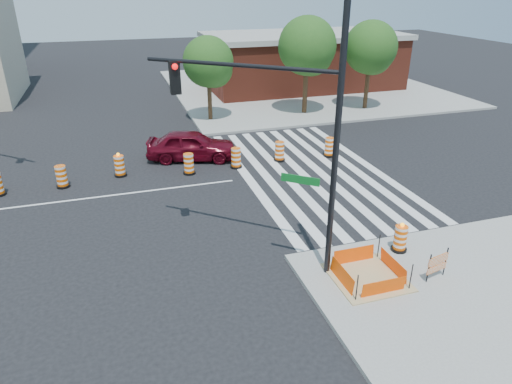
{
  "coord_description": "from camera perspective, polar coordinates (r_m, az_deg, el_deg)",
  "views": [
    {
      "loc": [
        2.14,
        -19.22,
        8.61
      ],
      "look_at": [
        6.78,
        -4.43,
        1.4
      ],
      "focal_mm": 32.0,
      "sensor_mm": 36.0,
      "label": 1
    }
  ],
  "objects": [
    {
      "name": "tree_north_e",
      "position": [
        34.08,
        14.14,
        16.78
      ],
      "size": [
        3.66,
        3.66,
        6.23
      ],
      "color": "#382314",
      "rests_on": "ground"
    },
    {
      "name": "tree_north_c",
      "position": [
        30.44,
        -5.93,
        15.55
      ],
      "size": [
        3.25,
        3.24,
        5.51
      ],
      "color": "#382314",
      "rests_on": "ground"
    },
    {
      "name": "lane_centerline",
      "position": [
        21.16,
        -21.63,
        -0.91
      ],
      "size": [
        14.0,
        0.12,
        0.01
      ],
      "primitive_type": "cube",
      "color": "silver",
      "rests_on": "ground"
    },
    {
      "name": "median_drum_6",
      "position": [
        22.42,
        -8.39,
        3.42
      ],
      "size": [
        0.6,
        0.6,
        1.02
      ],
      "color": "black",
      "rests_on": "ground"
    },
    {
      "name": "brick_storefront",
      "position": [
        40.94,
        5.81,
        15.99
      ],
      "size": [
        16.5,
        8.5,
        4.6
      ],
      "color": "maroon",
      "rests_on": "ground"
    },
    {
      "name": "tree_north_d",
      "position": [
        32.05,
        6.45,
        17.31
      ],
      "size": [
        3.88,
        3.88,
        6.6
      ],
      "color": "#382314",
      "rests_on": "ground"
    },
    {
      "name": "median_drum_9",
      "position": [
        24.8,
        9.15,
        5.49
      ],
      "size": [
        0.6,
        0.6,
        1.02
      ],
      "color": "black",
      "rests_on": "ground"
    },
    {
      "name": "barricade",
      "position": [
        15.26,
        21.74,
        -8.31
      ],
      "size": [
        0.83,
        0.22,
        0.99
      ],
      "rotation": [
        0.0,
        0.0,
        0.22
      ],
      "color": "#F25A05",
      "rests_on": "ground"
    },
    {
      "name": "signal_pole_se",
      "position": [
        13.34,
        3.05,
        9.0
      ],
      "size": [
        4.76,
        4.04,
        8.08
      ],
      "rotation": [
        0.0,
        0.0,
        2.44
      ],
      "color": "black",
      "rests_on": "ground"
    },
    {
      "name": "median_drum_5",
      "position": [
        22.89,
        -16.68,
        3.09
      ],
      "size": [
        0.6,
        0.6,
        1.18
      ],
      "color": "black",
      "rests_on": "ground"
    },
    {
      "name": "median_drum_8",
      "position": [
        23.9,
        2.96,
        5.03
      ],
      "size": [
        0.6,
        0.6,
        1.02
      ],
      "color": "black",
      "rests_on": "ground"
    },
    {
      "name": "median_drum_4",
      "position": [
        22.53,
        -23.11,
        1.71
      ],
      "size": [
        0.6,
        0.6,
        1.02
      ],
      "color": "black",
      "rests_on": "ground"
    },
    {
      "name": "ground",
      "position": [
        21.17,
        -21.62,
        -0.92
      ],
      "size": [
        120.0,
        120.0,
        0.0
      ],
      "primitive_type": "plane",
      "color": "black",
      "rests_on": "ground"
    },
    {
      "name": "excavation_pit",
      "position": [
        14.89,
        13.74,
        -10.16
      ],
      "size": [
        2.2,
        2.2,
        0.9
      ],
      "color": "tan",
      "rests_on": "ground"
    },
    {
      "name": "median_drum_7",
      "position": [
        22.97,
        -2.51,
        4.2
      ],
      "size": [
        0.6,
        0.6,
        1.02
      ],
      "color": "black",
      "rests_on": "ground"
    },
    {
      "name": "crosswalk_east",
      "position": [
        22.82,
        6.67,
        2.63
      ],
      "size": [
        6.75,
        13.5,
        0.01
      ],
      "color": "silver",
      "rests_on": "ground"
    },
    {
      "name": "pit_drum",
      "position": [
        16.39,
        17.58,
        -5.63
      ],
      "size": [
        0.54,
        0.54,
        1.07
      ],
      "color": "black",
      "rests_on": "ground"
    },
    {
      "name": "red_coupe",
      "position": [
        24.18,
        -8.08,
        5.81
      ],
      "size": [
        4.92,
        3.02,
        1.56
      ],
      "primitive_type": "imported",
      "rotation": [
        0.0,
        0.0,
        1.3
      ],
      "color": "#550715",
      "rests_on": "ground"
    },
    {
      "name": "sidewalk_ne",
      "position": [
        41.34,
        5.68,
        12.92
      ],
      "size": [
        22.0,
        22.0,
        0.15
      ],
      "primitive_type": "cube",
      "color": "gray",
      "rests_on": "ground"
    }
  ]
}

